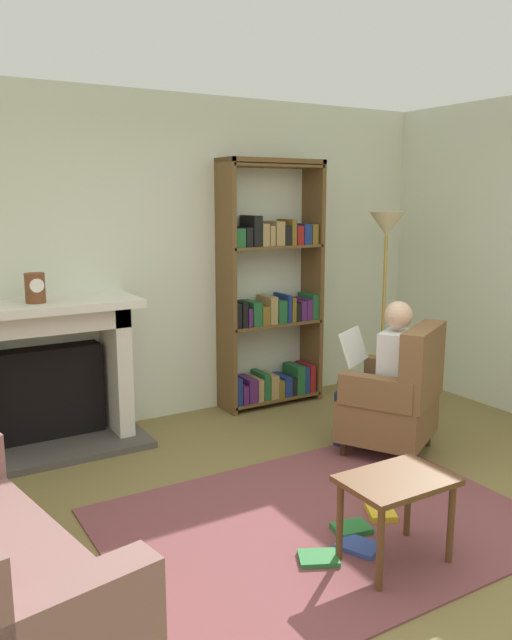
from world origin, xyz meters
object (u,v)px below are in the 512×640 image
mantel_clock (35,288)px  floor_lamp (386,241)px  seated_reader (383,370)px  armchair_reading (397,398)px  bookshelf (272,294)px  fireplace (44,371)px  side_table (397,491)px

mantel_clock → floor_lamp: (2.99, -0.32, 0.24)m
mantel_clock → seated_reader: bearing=-29.4°
armchair_reading → mantel_clock: bearing=-60.5°
bookshelf → floor_lamp: bookshelf is taller
fireplace → bookshelf: (2.02, 0.04, 0.42)m
fireplace → seated_reader: size_ratio=1.24×
fireplace → floor_lamp: 3.10m
mantel_clock → bookshelf: bearing=3.8°
floor_lamp → seated_reader: bearing=-131.8°
mantel_clock → bookshelf: size_ratio=0.10×
fireplace → floor_lamp: size_ratio=0.81×
bookshelf → armchair_reading: (0.17, -1.46, -0.59)m
fireplace → seated_reader: 2.51m
seated_reader → floor_lamp: size_ratio=0.65×
mantel_clock → seated_reader: size_ratio=0.19×
mantel_clock → side_table: mantel_clock is taller
bookshelf → floor_lamp: size_ratio=1.26×
side_table → floor_lamp: bearing=49.8°
floor_lamp → side_table: bearing=-130.2°
mantel_clock → seated_reader: (2.17, -1.22, -0.61)m
fireplace → armchair_reading: (2.19, -1.43, -0.17)m
fireplace → bookshelf: bookshelf is taller
mantel_clock → side_table: size_ratio=0.38×
seated_reader → fireplace: bearing=-61.7°
armchair_reading → bookshelf: bearing=-113.2°
mantel_clock → side_table: 2.83m
mantel_clock → side_table: (1.22, -2.41, -0.84)m
floor_lamp → bookshelf: bearing=153.9°
seated_reader → side_table: size_ratio=2.04×
bookshelf → floor_lamp: bearing=-26.1°
side_table → seated_reader: bearing=51.1°
bookshelf → armchair_reading: 1.58m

